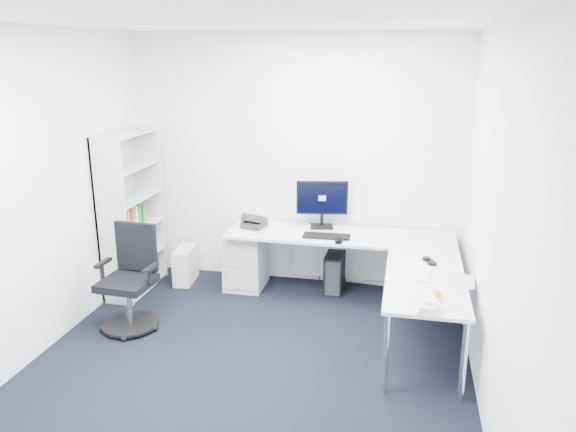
% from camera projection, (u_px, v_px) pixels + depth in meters
% --- Properties ---
extents(ground, '(4.20, 4.20, 0.00)m').
position_uv_depth(ground, '(242.00, 377.00, 4.47)').
color(ground, black).
extents(ceiling, '(4.20, 4.20, 0.00)m').
position_uv_depth(ceiling, '(233.00, 19.00, 3.71)').
color(ceiling, white).
extents(wall_back, '(3.60, 0.02, 2.70)m').
position_uv_depth(wall_back, '(295.00, 162.00, 6.06)').
color(wall_back, white).
rests_on(wall_back, ground).
extents(wall_front, '(3.60, 0.02, 2.70)m').
position_uv_depth(wall_front, '(76.00, 368.00, 2.12)').
color(wall_front, white).
rests_on(wall_front, ground).
extents(wall_left, '(0.02, 4.20, 2.70)m').
position_uv_depth(wall_left, '(20.00, 202.00, 4.45)').
color(wall_left, white).
rests_on(wall_left, ground).
extents(wall_right, '(0.02, 4.20, 2.70)m').
position_uv_depth(wall_right, '(498.00, 231.00, 3.73)').
color(wall_right, white).
rests_on(wall_right, ground).
extents(l_desk, '(2.34, 1.31, 0.68)m').
position_uv_depth(l_desk, '(335.00, 277.00, 5.58)').
color(l_desk, silver).
rests_on(l_desk, ground).
extents(drawer_pedestal, '(0.40, 0.50, 0.61)m').
position_uv_depth(drawer_pedestal, '(246.00, 260.00, 6.14)').
color(drawer_pedestal, silver).
rests_on(drawer_pedestal, ground).
extents(bookshelf, '(0.33, 0.86, 1.71)m').
position_uv_depth(bookshelf, '(131.00, 213.00, 5.91)').
color(bookshelf, silver).
rests_on(bookshelf, ground).
extents(task_chair, '(0.58, 0.58, 0.97)m').
position_uv_depth(task_chair, '(126.00, 280.00, 5.13)').
color(task_chair, black).
rests_on(task_chair, ground).
extents(black_pc_tower, '(0.20, 0.43, 0.42)m').
position_uv_depth(black_pc_tower, '(335.00, 271.00, 6.07)').
color(black_pc_tower, black).
rests_on(black_pc_tower, ground).
extents(beige_pc_tower, '(0.23, 0.43, 0.39)m').
position_uv_depth(beige_pc_tower, '(185.00, 265.00, 6.29)').
color(beige_pc_tower, beige).
rests_on(beige_pc_tower, ground).
extents(power_strip, '(0.36, 0.09, 0.04)m').
position_uv_depth(power_strip, '(379.00, 283.00, 6.25)').
color(power_strip, silver).
rests_on(power_strip, ground).
extents(monitor, '(0.57, 0.27, 0.52)m').
position_uv_depth(monitor, '(322.00, 204.00, 5.94)').
color(monitor, black).
rests_on(monitor, l_desk).
extents(black_keyboard, '(0.48, 0.19, 0.02)m').
position_uv_depth(black_keyboard, '(327.00, 236.00, 5.69)').
color(black_keyboard, black).
rests_on(black_keyboard, l_desk).
extents(mouse, '(0.07, 0.11, 0.03)m').
position_uv_depth(mouse, '(339.00, 241.00, 5.53)').
color(mouse, black).
rests_on(mouse, l_desk).
extents(desk_phone, '(0.27, 0.27, 0.15)m').
position_uv_depth(desk_phone, '(254.00, 221.00, 5.99)').
color(desk_phone, '#28282A').
rests_on(desk_phone, l_desk).
extents(laptop, '(0.32, 0.32, 0.21)m').
position_uv_depth(laptop, '(462.00, 270.00, 4.55)').
color(laptop, silver).
rests_on(laptop, l_desk).
extents(white_keyboard, '(0.13, 0.39, 0.01)m').
position_uv_depth(white_keyboard, '(421.00, 273.00, 4.76)').
color(white_keyboard, silver).
rests_on(white_keyboard, l_desk).
extents(headphones, '(0.17, 0.21, 0.05)m').
position_uv_depth(headphones, '(429.00, 260.00, 5.01)').
color(headphones, black).
rests_on(headphones, l_desk).
extents(orange_fruit, '(0.08, 0.08, 0.08)m').
position_uv_depth(orange_fruit, '(436.00, 295.00, 4.25)').
color(orange_fruit, orange).
rests_on(orange_fruit, l_desk).
extents(tissue_box, '(0.14, 0.23, 0.07)m').
position_uv_depth(tissue_box, '(429.00, 307.00, 4.06)').
color(tissue_box, silver).
rests_on(tissue_box, l_desk).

